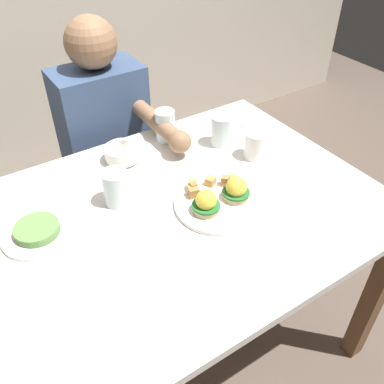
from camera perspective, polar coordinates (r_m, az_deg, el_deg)
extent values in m
plane|color=brown|center=(1.83, -1.09, -19.72)|extent=(6.00, 6.00, 0.00)
cube|color=white|center=(1.27, -1.49, -2.51)|extent=(1.20, 0.90, 0.03)
cube|color=#B23838|center=(1.05, 10.56, -14.25)|extent=(1.20, 0.06, 0.00)
cube|color=#B23838|center=(1.55, -9.43, 6.14)|extent=(1.20, 0.06, 0.00)
cube|color=brown|center=(1.65, 23.70, -12.73)|extent=(0.06, 0.06, 0.71)
cube|color=brown|center=(2.00, 5.98, 1.71)|extent=(0.06, 0.06, 0.71)
cylinder|color=white|center=(1.26, 3.69, -1.63)|extent=(0.27, 0.27, 0.01)
cylinder|color=tan|center=(1.22, 1.91, -2.25)|extent=(0.08, 0.08, 0.02)
cylinder|color=#286B2D|center=(1.21, 1.92, -1.82)|extent=(0.08, 0.08, 0.01)
sphere|color=yellow|center=(1.20, 1.94, -1.10)|extent=(0.06, 0.06, 0.06)
cylinder|color=tan|center=(1.27, 5.99, -0.44)|extent=(0.08, 0.08, 0.02)
cylinder|color=#286B2D|center=(1.26, 6.03, -0.02)|extent=(0.08, 0.08, 0.01)
sphere|color=yellow|center=(1.25, 6.09, 0.71)|extent=(0.06, 0.06, 0.06)
cube|color=#B77A42|center=(1.31, 4.45, 1.60)|extent=(0.03, 0.03, 0.03)
cube|color=tan|center=(1.29, 0.06, 0.99)|extent=(0.04, 0.04, 0.03)
cube|color=#AD7038|center=(1.27, 0.20, 0.54)|extent=(0.02, 0.02, 0.04)
cube|color=#B77A42|center=(1.26, 0.18, 0.00)|extent=(0.04, 0.04, 0.03)
cube|color=tan|center=(1.33, 5.56, 1.77)|extent=(0.03, 0.03, 0.03)
cube|color=tan|center=(1.31, 2.54, 1.49)|extent=(0.04, 0.04, 0.02)
cylinder|color=white|center=(1.47, -9.41, 4.45)|extent=(0.10, 0.10, 0.01)
cylinder|color=white|center=(1.45, -9.53, 5.34)|extent=(0.12, 0.12, 0.04)
cube|color=#F4A85B|center=(1.45, -9.51, 5.22)|extent=(0.04, 0.04, 0.03)
cube|color=#EA6B70|center=(1.47, -9.31, 6.41)|extent=(0.03, 0.03, 0.02)
cube|color=#F4DB66|center=(1.45, -9.45, 5.93)|extent=(0.03, 0.03, 0.02)
cube|color=#F4A85B|center=(1.45, -9.56, 5.50)|extent=(0.03, 0.03, 0.03)
cube|color=#F4DB66|center=(1.45, -9.45, 5.24)|extent=(0.02, 0.02, 0.02)
cube|color=#B7E093|center=(1.45, -8.48, 5.50)|extent=(0.03, 0.03, 0.03)
cube|color=#B7E093|center=(1.46, -8.89, 5.37)|extent=(0.03, 0.03, 0.02)
cube|color=#B7E093|center=(1.44, -9.27, 4.89)|extent=(0.04, 0.04, 0.03)
cylinder|color=white|center=(1.46, 8.74, 6.38)|extent=(0.08, 0.08, 0.09)
cylinder|color=black|center=(1.44, 8.90, 7.76)|extent=(0.07, 0.07, 0.01)
torus|color=white|center=(1.48, 10.02, 6.91)|extent=(0.06, 0.02, 0.06)
cube|color=silver|center=(1.61, 9.20, 7.80)|extent=(0.02, 0.12, 0.00)
cube|color=silver|center=(1.65, 7.27, 8.93)|extent=(0.03, 0.04, 0.00)
cylinder|color=silver|center=(1.51, 4.06, 8.43)|extent=(0.08, 0.08, 0.11)
cylinder|color=silver|center=(1.53, 4.01, 7.49)|extent=(0.07, 0.07, 0.05)
cylinder|color=silver|center=(1.54, -3.69, 9.05)|extent=(0.07, 0.07, 0.12)
cylinder|color=silver|center=(1.55, -3.66, 8.40)|extent=(0.06, 0.06, 0.08)
cylinder|color=silver|center=(1.26, -10.37, 0.59)|extent=(0.08, 0.08, 0.11)
cylinder|color=silver|center=(1.27, -10.29, 0.04)|extent=(0.07, 0.07, 0.08)
cylinder|color=white|center=(1.24, -20.28, -5.41)|extent=(0.20, 0.20, 0.01)
cylinder|color=#66934C|center=(1.23, -20.46, -4.81)|extent=(0.12, 0.12, 0.02)
cylinder|color=#33333D|center=(1.94, -11.37, -5.53)|extent=(0.11, 0.11, 0.45)
cylinder|color=#33333D|center=(1.99, -6.67, -3.60)|extent=(0.11, 0.11, 0.45)
cube|color=#384C70|center=(1.76, -11.98, 8.67)|extent=(0.34, 0.20, 0.50)
sphere|color=#936B4C|center=(1.61, -13.69, 19.25)|extent=(0.19, 0.19, 0.19)
cylinder|color=#936B4C|center=(1.55, -4.62, 9.34)|extent=(0.06, 0.30, 0.06)
sphere|color=#936B4C|center=(1.44, -1.65, 6.88)|extent=(0.08, 0.08, 0.08)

